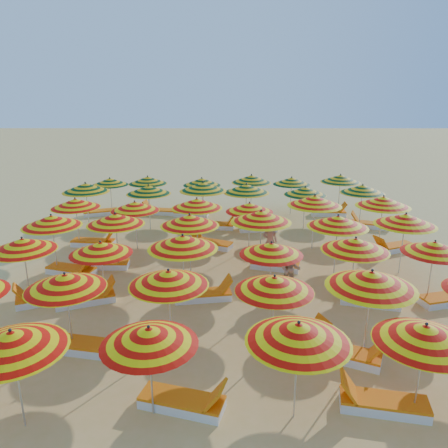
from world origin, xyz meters
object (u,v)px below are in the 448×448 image
(umbrella_20, at_px, (190,220))
(lounger_9, at_px, (372,300))
(umbrella_27, at_px, (249,207))
(lounger_7, at_px, (87,298))
(umbrella_7, at_px, (65,282))
(lounger_8, at_px, (205,295))
(umbrella_35, at_px, (363,189))
(umbrella_24, at_px, (75,203))
(beachgoer_a, at_px, (270,242))
(lounger_23, at_px, (329,213))
(umbrella_19, at_px, (115,219))
(lounger_18, at_px, (257,228))
(umbrella_25, at_px, (135,206))
(lounger_1, at_px, (381,403))
(lounger_12, at_px, (103,264))
(umbrella_9, at_px, (274,284))
(lounger_20, at_px, (100,212))
(umbrella_3, at_px, (298,333))
(umbrella_18, at_px, (52,221))
(umbrella_12, at_px, (23,245))
(umbrella_14, at_px, (183,242))
(umbrella_31, at_px, (148,190))
(umbrella_13, at_px, (101,248))
(umbrella_16, at_px, (355,245))
(umbrella_22, at_px, (338,221))
(umbrella_29, at_px, (383,202))
(lounger_14, at_px, (94,242))
(lounger_21, at_px, (160,211))
(umbrella_28, at_px, (315,201))
(umbrella_17, at_px, (435,247))
(umbrella_34, at_px, (305,191))
(lounger_6, at_px, (45,298))
(lounger_11, at_px, (72,270))
(umbrella_26, at_px, (197,203))
(umbrella_32, at_px, (203,187))
(umbrella_30, at_px, (86,188))
(umbrella_39, at_px, (251,179))
(lounger_19, at_px, (369,225))
(umbrella_1, at_px, (12,341))
(umbrella_10, at_px, (371,280))
(umbrella_38, at_px, (202,182))
(lounger_15, at_px, (210,243))
(lounger_13, at_px, (274,265))
(beachgoer_b, at_px, (290,269))
(umbrella_33, at_px, (246,188))
(lounger_3, at_px, (94,347))
(lounger_4, at_px, (296,343))

(umbrella_20, height_order, lounger_9, umbrella_20)
(umbrella_27, xyz_separation_m, lounger_7, (-5.07, -4.65, -1.58))
(umbrella_7, relative_size, lounger_8, 1.24)
(umbrella_35, bearing_deg, umbrella_24, -168.80)
(umbrella_27, height_order, beachgoer_a, umbrella_27)
(umbrella_27, xyz_separation_m, lounger_23, (4.33, 4.91, -1.58))
(umbrella_19, relative_size, lounger_18, 1.24)
(umbrella_25, bearing_deg, lounger_1, -53.99)
(lounger_12, bearing_deg, umbrella_9, 136.99)
(umbrella_7, bearing_deg, lounger_20, 102.45)
(umbrella_3, relative_size, lounger_18, 1.30)
(umbrella_18, distance_m, lounger_23, 13.40)
(umbrella_12, height_order, beachgoer_a, umbrella_12)
(lounger_1, bearing_deg, umbrella_14, -35.56)
(umbrella_3, relative_size, umbrella_25, 1.04)
(umbrella_19, xyz_separation_m, umbrella_35, (9.92, 4.81, 0.00))
(umbrella_31, bearing_deg, beachgoer_a, -36.38)
(umbrella_27, bearing_deg, lounger_9, -53.94)
(umbrella_13, xyz_separation_m, umbrella_25, (0.10, 4.50, 0.07))
(umbrella_16, bearing_deg, umbrella_9, -135.93)
(umbrella_22, bearing_deg, umbrella_29, 46.56)
(umbrella_3, xyz_separation_m, lounger_14, (-6.71, 9.72, -1.69))
(lounger_21, bearing_deg, umbrella_25, 97.79)
(umbrella_24, height_order, beachgoer_a, umbrella_24)
(umbrella_7, xyz_separation_m, umbrella_28, (7.25, 7.10, 0.19))
(umbrella_17, height_order, umbrella_34, umbrella_34)
(lounger_6, height_order, lounger_20, same)
(lounger_6, distance_m, lounger_11, 2.11)
(umbrella_26, bearing_deg, umbrella_32, 87.49)
(umbrella_32, bearing_deg, umbrella_25, -133.37)
(umbrella_28, distance_m, umbrella_30, 10.03)
(umbrella_34, height_order, umbrella_39, umbrella_39)
(umbrella_17, height_order, umbrella_39, umbrella_39)
(umbrella_7, distance_m, umbrella_18, 5.16)
(umbrella_27, bearing_deg, lounger_19, 26.64)
(umbrella_12, xyz_separation_m, umbrella_17, (11.99, -0.01, -0.07))
(umbrella_1, distance_m, umbrella_10, 7.55)
(umbrella_28, bearing_deg, umbrella_25, -179.22)
(umbrella_38, height_order, lounger_11, umbrella_38)
(umbrella_25, height_order, umbrella_35, umbrella_35)
(umbrella_32, bearing_deg, umbrella_39, 45.97)
(lounger_18, distance_m, lounger_23, 4.61)
(umbrella_26, xyz_separation_m, lounger_15, (0.51, 0.15, -1.71))
(umbrella_35, bearing_deg, lounger_13, -133.11)
(umbrella_9, distance_m, beachgoer_b, 3.72)
(umbrella_33, height_order, lounger_3, umbrella_33)
(lounger_4, bearing_deg, umbrella_25, 105.60)
(umbrella_17, height_order, lounger_9, umbrella_17)
(umbrella_38, bearing_deg, umbrella_16, -62.34)
(umbrella_38, distance_m, lounger_11, 8.61)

